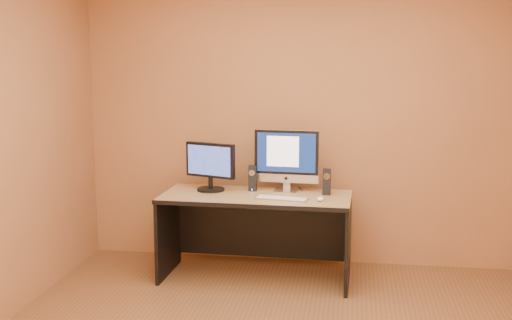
{
  "coord_description": "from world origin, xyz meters",
  "views": [
    {
      "loc": [
        0.41,
        -3.67,
        1.89
      ],
      "look_at": [
        -0.36,
        1.35,
        1.03
      ],
      "focal_mm": 45.0,
      "sensor_mm": 36.0,
      "label": 1
    }
  ],
  "objects": [
    {
      "name": "mouse",
      "position": [
        0.16,
        1.32,
        0.74
      ],
      "size": [
        0.07,
        0.11,
        0.04
      ],
      "primitive_type": "ellipsoid",
      "rotation": [
        0.0,
        0.0,
        -0.12
      ],
      "color": "white",
      "rests_on": "desk"
    },
    {
      "name": "speaker_left",
      "position": [
        -0.43,
        1.61,
        0.83
      ],
      "size": [
        0.07,
        0.07,
        0.21
      ],
      "primitive_type": null,
      "rotation": [
        0.0,
        0.0,
        0.01
      ],
      "color": "black",
      "rests_on": "desk"
    },
    {
      "name": "cable_b",
      "position": [
        -0.19,
        1.72,
        0.73
      ],
      "size": [
        0.07,
        0.17,
        0.01
      ],
      "primitive_type": "cylinder",
      "rotation": [
        1.57,
        0.0,
        -0.36
      ],
      "color": "black",
      "rests_on": "desk"
    },
    {
      "name": "second_monitor",
      "position": [
        -0.78,
        1.56,
        0.93
      ],
      "size": [
        0.52,
        0.37,
        0.41
      ],
      "primitive_type": null,
      "rotation": [
        0.0,
        0.0,
        -0.33
      ],
      "color": "black",
      "rests_on": "desk"
    },
    {
      "name": "cable_a",
      "position": [
        -0.03,
        1.75,
        0.73
      ],
      "size": [
        0.06,
        0.21,
        0.01
      ],
      "primitive_type": "cylinder",
      "rotation": [
        1.57,
        0.0,
        0.25
      ],
      "color": "black",
      "rests_on": "desk"
    },
    {
      "name": "imac",
      "position": [
        -0.14,
        1.63,
        0.99
      ],
      "size": [
        0.57,
        0.24,
        0.54
      ],
      "primitive_type": null,
      "rotation": [
        0.0,
        0.0,
        -0.07
      ],
      "color": "#AFAFB3",
      "rests_on": "desk"
    },
    {
      "name": "keyboard",
      "position": [
        -0.15,
        1.32,
        0.73
      ],
      "size": [
        0.43,
        0.17,
        0.02
      ],
      "primitive_type": "cube",
      "rotation": [
        0.0,
        0.0,
        -0.15
      ],
      "color": "#AFAFB3",
      "rests_on": "desk"
    },
    {
      "name": "desk",
      "position": [
        -0.37,
        1.45,
        0.36
      ],
      "size": [
        1.58,
        0.72,
        0.72
      ],
      "primitive_type": null,
      "rotation": [
        0.0,
        0.0,
        -0.03
      ],
      "color": "tan",
      "rests_on": "ground"
    },
    {
      "name": "speaker_right",
      "position": [
        0.2,
        1.55,
        0.83
      ],
      "size": [
        0.07,
        0.07,
        0.21
      ],
      "primitive_type": null,
      "rotation": [
        0.0,
        0.0,
        0.0
      ],
      "color": "black",
      "rests_on": "desk"
    },
    {
      "name": "walls",
      "position": [
        0.0,
        0.0,
        1.3
      ],
      "size": [
        4.0,
        4.0,
        2.6
      ],
      "primitive_type": null,
      "color": "#9E6640",
      "rests_on": "ground"
    }
  ]
}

